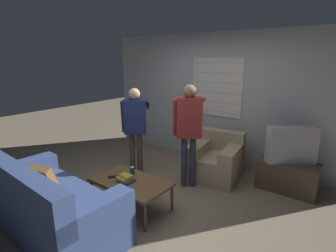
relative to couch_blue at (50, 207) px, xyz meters
name	(u,v)px	position (x,y,z in m)	size (l,w,h in m)	color
ground_plane	(152,199)	(0.49, 1.31, -0.35)	(16.00, 16.00, 0.00)	#7F705B
wall_back	(217,99)	(0.49, 3.34, 0.94)	(5.20, 0.08, 2.55)	#ADB2B7
couch_blue	(50,207)	(0.00, 0.00, 0.00)	(1.95, 0.99, 0.94)	#384C7F
armchair_beige	(216,159)	(0.88, 2.62, -0.03)	(0.94, 0.98, 0.78)	tan
coffee_table	(131,183)	(0.40, 0.97, 0.04)	(1.09, 0.64, 0.42)	brown
tv_stand	(288,176)	(2.03, 2.86, -0.11)	(0.89, 0.50, 0.47)	#4C3D2D
tv	(291,145)	(2.03, 2.87, 0.41)	(0.72, 0.59, 0.58)	#B2B2B7
person_left_standing	(135,122)	(-0.30, 1.82, 0.64)	(0.47, 0.78, 1.58)	#4C4233
person_right_standing	(189,124)	(0.68, 2.02, 0.72)	(0.50, 0.83, 1.68)	#33384C
book_stack	(125,179)	(0.36, 0.90, 0.12)	(0.23, 0.20, 0.10)	#284C89
soda_can	(132,171)	(0.30, 1.11, 0.14)	(0.07, 0.07, 0.13)	#194C9E
spare_remote	(113,177)	(0.13, 0.88, 0.09)	(0.12, 0.12, 0.02)	black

